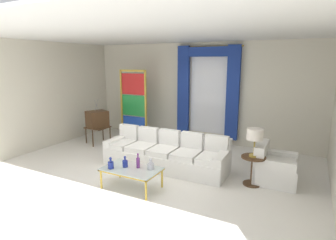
{
  "coord_description": "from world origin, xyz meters",
  "views": [
    {
      "loc": [
        3.12,
        -4.94,
        2.44
      ],
      "look_at": [
        0.06,
        0.9,
        1.05
      ],
      "focal_mm": 29.69,
      "sensor_mm": 36.0,
      "label": 1
    }
  ],
  "objects_px": {
    "stained_glass_divider": "(133,107)",
    "table_lamp_brass": "(255,135)",
    "armchair_white": "(273,168)",
    "round_side_table": "(253,168)",
    "vintage_tv": "(97,120)",
    "coffee_table": "(131,170)",
    "bottle_blue_decanter": "(111,165)",
    "bottle_amber_squat": "(125,163)",
    "peacock_figurine": "(137,137)",
    "bottle_crystal_tall": "(138,162)",
    "couch_white_long": "(167,154)",
    "bottle_ruby_flask": "(151,166)"
  },
  "relations": [
    {
      "from": "bottle_blue_decanter",
      "to": "armchair_white",
      "type": "height_order",
      "value": "armchair_white"
    },
    {
      "from": "vintage_tv",
      "to": "couch_white_long",
      "type": "bearing_deg",
      "value": -14.82
    },
    {
      "from": "couch_white_long",
      "to": "table_lamp_brass",
      "type": "bearing_deg",
      "value": -2.09
    },
    {
      "from": "vintage_tv",
      "to": "stained_glass_divider",
      "type": "bearing_deg",
      "value": 48.09
    },
    {
      "from": "couch_white_long",
      "to": "peacock_figurine",
      "type": "xyz_separation_m",
      "value": [
        -1.64,
        1.23,
        -0.09
      ]
    },
    {
      "from": "coffee_table",
      "to": "armchair_white",
      "type": "bearing_deg",
      "value": 33.44
    },
    {
      "from": "bottle_amber_squat",
      "to": "bottle_ruby_flask",
      "type": "height_order",
      "value": "bottle_amber_squat"
    },
    {
      "from": "bottle_blue_decanter",
      "to": "armchair_white",
      "type": "bearing_deg",
      "value": 32.95
    },
    {
      "from": "couch_white_long",
      "to": "bottle_amber_squat",
      "type": "relative_size",
      "value": 13.07
    },
    {
      "from": "couch_white_long",
      "to": "round_side_table",
      "type": "distance_m",
      "value": 2.0
    },
    {
      "from": "coffee_table",
      "to": "bottle_crystal_tall",
      "type": "distance_m",
      "value": 0.2
    },
    {
      "from": "bottle_blue_decanter",
      "to": "bottle_crystal_tall",
      "type": "distance_m",
      "value": 0.53
    },
    {
      "from": "bottle_crystal_tall",
      "to": "armchair_white",
      "type": "height_order",
      "value": "armchair_white"
    },
    {
      "from": "couch_white_long",
      "to": "round_side_table",
      "type": "height_order",
      "value": "couch_white_long"
    },
    {
      "from": "table_lamp_brass",
      "to": "coffee_table",
      "type": "bearing_deg",
      "value": -148.73
    },
    {
      "from": "armchair_white",
      "to": "couch_white_long",
      "type": "bearing_deg",
      "value": -173.54
    },
    {
      "from": "coffee_table",
      "to": "bottle_blue_decanter",
      "type": "bearing_deg",
      "value": -150.6
    },
    {
      "from": "vintage_tv",
      "to": "table_lamp_brass",
      "type": "height_order",
      "value": "vintage_tv"
    },
    {
      "from": "peacock_figurine",
      "to": "round_side_table",
      "type": "height_order",
      "value": "round_side_table"
    },
    {
      "from": "bottle_amber_squat",
      "to": "armchair_white",
      "type": "xyz_separation_m",
      "value": [
        2.56,
        1.59,
        -0.2
      ]
    },
    {
      "from": "couch_white_long",
      "to": "stained_glass_divider",
      "type": "distance_m",
      "value": 2.64
    },
    {
      "from": "bottle_blue_decanter",
      "to": "table_lamp_brass",
      "type": "distance_m",
      "value": 2.86
    },
    {
      "from": "bottle_blue_decanter",
      "to": "round_side_table",
      "type": "relative_size",
      "value": 0.39
    },
    {
      "from": "couch_white_long",
      "to": "bottle_crystal_tall",
      "type": "relative_size",
      "value": 9.91
    },
    {
      "from": "stained_glass_divider",
      "to": "bottle_ruby_flask",
      "type": "bearing_deg",
      "value": -50.36
    },
    {
      "from": "peacock_figurine",
      "to": "bottle_crystal_tall",
      "type": "bearing_deg",
      "value": -55.84
    },
    {
      "from": "couch_white_long",
      "to": "bottle_ruby_flask",
      "type": "xyz_separation_m",
      "value": [
        0.29,
        -1.2,
        0.18
      ]
    },
    {
      "from": "bottle_crystal_tall",
      "to": "peacock_figurine",
      "type": "xyz_separation_m",
      "value": [
        -1.68,
        2.47,
        -0.31
      ]
    },
    {
      "from": "bottle_amber_squat",
      "to": "bottle_crystal_tall",
      "type": "bearing_deg",
      "value": 17.86
    },
    {
      "from": "coffee_table",
      "to": "stained_glass_divider",
      "type": "relative_size",
      "value": 0.51
    },
    {
      "from": "bottle_ruby_flask",
      "to": "round_side_table",
      "type": "distance_m",
      "value": 2.05
    },
    {
      "from": "coffee_table",
      "to": "round_side_table",
      "type": "bearing_deg",
      "value": 31.27
    },
    {
      "from": "coffee_table",
      "to": "peacock_figurine",
      "type": "bearing_deg",
      "value": 121.64
    },
    {
      "from": "vintage_tv",
      "to": "peacock_figurine",
      "type": "distance_m",
      "value": 1.31
    },
    {
      "from": "bottle_crystal_tall",
      "to": "round_side_table",
      "type": "distance_m",
      "value": 2.29
    },
    {
      "from": "peacock_figurine",
      "to": "stained_glass_divider",
      "type": "bearing_deg",
      "value": 136.51
    },
    {
      "from": "bottle_blue_decanter",
      "to": "couch_white_long",
      "type": "bearing_deg",
      "value": 74.78
    },
    {
      "from": "bottle_crystal_tall",
      "to": "bottle_blue_decanter",
      "type": "bearing_deg",
      "value": -148.45
    },
    {
      "from": "armchair_white",
      "to": "round_side_table",
      "type": "bearing_deg",
      "value": -135.64
    },
    {
      "from": "vintage_tv",
      "to": "armchair_white",
      "type": "bearing_deg",
      "value": -5.17
    },
    {
      "from": "couch_white_long",
      "to": "coffee_table",
      "type": "relative_size",
      "value": 2.64
    },
    {
      "from": "bottle_amber_squat",
      "to": "table_lamp_brass",
      "type": "height_order",
      "value": "table_lamp_brass"
    },
    {
      "from": "round_side_table",
      "to": "armchair_white",
      "type": "bearing_deg",
      "value": 44.36
    },
    {
      "from": "coffee_table",
      "to": "vintage_tv",
      "type": "distance_m",
      "value": 3.39
    },
    {
      "from": "bottle_ruby_flask",
      "to": "table_lamp_brass",
      "type": "height_order",
      "value": "table_lamp_brass"
    },
    {
      "from": "bottle_ruby_flask",
      "to": "table_lamp_brass",
      "type": "bearing_deg",
      "value": 33.35
    },
    {
      "from": "stained_glass_divider",
      "to": "couch_white_long",
      "type": "bearing_deg",
      "value": -38.04
    },
    {
      "from": "bottle_crystal_tall",
      "to": "table_lamp_brass",
      "type": "relative_size",
      "value": 0.52
    },
    {
      "from": "bottle_ruby_flask",
      "to": "peacock_figurine",
      "type": "height_order",
      "value": "bottle_ruby_flask"
    },
    {
      "from": "stained_glass_divider",
      "to": "table_lamp_brass",
      "type": "relative_size",
      "value": 3.86
    }
  ]
}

